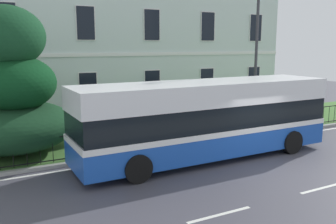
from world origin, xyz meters
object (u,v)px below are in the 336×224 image
Objects in this scene: street_lamp_post at (257,45)px; litter_bin at (125,135)px; georgian_townhouse at (121,6)px; evergreen_tree at (12,97)px; single_decker_bus at (207,118)px.

litter_bin is (-7.00, -0.11, -3.73)m from street_lamp_post.
evergreen_tree is at bearing -130.43° from georgian_townhouse.
litter_bin is (-4.03, -10.88, -6.38)m from georgian_townhouse.
georgian_townhouse is at bearing 82.98° from single_decker_bus.
single_decker_bus is at bearing -28.06° from evergreen_tree.
single_decker_bus is 8.87× the size of litter_bin.
single_decker_bus is at bearing -41.90° from litter_bin.
single_decker_bus is 5.81m from street_lamp_post.
street_lamp_post is at bearing -74.55° from georgian_townhouse.
street_lamp_post reaches higher than single_decker_bus.
evergreen_tree is 0.55× the size of single_decker_bus.
georgian_townhouse is at bearing 69.68° from litter_bin.
street_lamp_post is (4.46, 2.39, 2.85)m from single_decker_bus.
street_lamp_post is 6.42× the size of litter_bin.
litter_bin is (-2.54, 2.28, -0.88)m from single_decker_bus.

